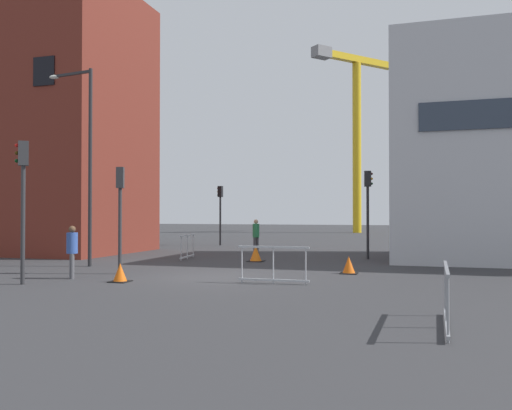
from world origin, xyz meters
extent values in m
plane|color=#333335|center=(0.00, 0.00, 0.00)|extent=(160.00, 160.00, 0.00)
cube|color=maroon|center=(-12.77, 7.79, 6.73)|extent=(9.78, 7.38, 13.46)
cube|color=black|center=(-9.83, 4.07, 8.40)|extent=(1.10, 0.06, 1.30)
cylinder|color=gold|center=(0.08, 41.08, 9.00)|extent=(0.90, 0.90, 18.00)
cube|color=gold|center=(1.79, 43.02, 18.40)|extent=(10.33, 11.57, 0.70)
cube|color=slate|center=(-3.06, 37.53, 18.40)|extent=(2.09, 2.14, 1.10)
cylinder|color=#232326|center=(-5.88, 1.80, 3.80)|extent=(0.14, 0.14, 7.60)
cube|color=#232326|center=(-6.81, 1.94, 7.50)|extent=(1.87, 0.37, 0.10)
ellipsoid|color=silver|center=(-7.73, 2.07, 7.48)|extent=(0.44, 0.24, 0.16)
cylinder|color=black|center=(-5.90, 15.99, 1.54)|extent=(0.12, 0.12, 3.08)
cube|color=black|center=(-5.90, 15.99, 3.43)|extent=(0.31, 0.28, 0.70)
sphere|color=#390605|center=(-6.07, 16.02, 3.65)|extent=(0.11, 0.11, 0.11)
sphere|color=#F2A514|center=(-6.07, 16.02, 3.43)|extent=(0.11, 0.11, 0.11)
sphere|color=#07330F|center=(-6.07, 16.02, 3.21)|extent=(0.11, 0.11, 0.11)
cylinder|color=#232326|center=(4.02, 8.24, 1.61)|extent=(0.12, 0.12, 3.22)
cube|color=#232326|center=(4.02, 8.24, 3.57)|extent=(0.33, 0.30, 0.70)
sphere|color=#390605|center=(4.19, 8.28, 3.79)|extent=(0.11, 0.11, 0.11)
sphere|color=#F2A514|center=(4.19, 8.28, 3.57)|extent=(0.11, 0.11, 0.11)
sphere|color=#07330F|center=(4.19, 8.28, 3.35)|extent=(0.11, 0.11, 0.11)
cylinder|color=#2D2D30|center=(-3.42, -0.10, 1.44)|extent=(0.12, 0.12, 2.88)
cube|color=#2D2D30|center=(-3.42, -0.10, 3.23)|extent=(0.33, 0.35, 0.70)
sphere|color=red|center=(-3.49, 0.06, 3.45)|extent=(0.11, 0.11, 0.11)
sphere|color=#3C2905|center=(-3.49, 0.06, 3.23)|extent=(0.11, 0.11, 0.11)
sphere|color=#07330F|center=(-3.49, 0.06, 3.01)|extent=(0.11, 0.11, 0.11)
cylinder|color=#2D2D30|center=(-4.66, -3.24, 1.70)|extent=(0.12, 0.12, 3.39)
cube|color=#2D2D30|center=(-4.66, -3.24, 3.74)|extent=(0.37, 0.36, 0.70)
sphere|color=red|center=(-4.80, -3.35, 3.96)|extent=(0.11, 0.11, 0.11)
sphere|color=#3C2905|center=(-4.80, -3.35, 3.74)|extent=(0.11, 0.11, 0.11)
sphere|color=#07330F|center=(-4.80, -3.35, 3.52)|extent=(0.11, 0.11, 0.11)
cylinder|color=#4C4C51|center=(-4.11, -1.75, 0.39)|extent=(0.14, 0.14, 0.78)
cylinder|color=#4C4C51|center=(-4.22, -1.58, 0.39)|extent=(0.14, 0.14, 0.78)
cylinder|color=#33519E|center=(-4.16, -1.66, 1.10)|extent=(0.34, 0.34, 0.65)
sphere|color=brown|center=(-4.16, -1.66, 1.53)|extent=(0.21, 0.21, 0.21)
cylinder|color=#4C4C51|center=(-1.65, 10.06, 0.41)|extent=(0.14, 0.14, 0.82)
cylinder|color=#4C4C51|center=(-1.74, 9.88, 0.41)|extent=(0.14, 0.14, 0.82)
cylinder|color=#2D844C|center=(-1.70, 9.97, 1.16)|extent=(0.34, 0.34, 0.68)
sphere|color=tan|center=(-1.70, 9.97, 1.61)|extent=(0.22, 0.22, 0.22)
cube|color=#B2B5BA|center=(2.14, -1.01, 1.05)|extent=(2.11, 0.10, 0.06)
cube|color=#B2B5BA|center=(2.14, -1.01, 0.10)|extent=(2.11, 0.10, 0.06)
cylinder|color=#B2B5BA|center=(1.19, -1.03, 0.53)|extent=(0.04, 0.04, 1.05)
cylinder|color=#B2B5BA|center=(2.14, -1.01, 0.53)|extent=(0.04, 0.04, 1.05)
cylinder|color=#B2B5BA|center=(3.09, -1.00, 0.53)|extent=(0.04, 0.04, 1.05)
cube|color=#B2B5BA|center=(-3.69, 5.97, 1.05)|extent=(0.30, 2.01, 0.06)
cube|color=#B2B5BA|center=(-3.69, 5.97, 0.10)|extent=(0.30, 2.01, 0.06)
cylinder|color=#B2B5BA|center=(-3.58, 5.07, 0.53)|extent=(0.04, 0.04, 1.05)
cylinder|color=#B2B5BA|center=(-3.69, 5.97, 0.53)|extent=(0.04, 0.04, 1.05)
cylinder|color=#B2B5BA|center=(-3.80, 6.87, 0.53)|extent=(0.04, 0.04, 1.05)
cube|color=gray|center=(6.60, -5.87, 1.05)|extent=(0.14, 2.58, 0.06)
cube|color=gray|center=(6.60, -5.87, 0.10)|extent=(0.14, 2.58, 0.06)
cylinder|color=gray|center=(6.57, -7.04, 0.53)|extent=(0.04, 0.04, 1.05)
cylinder|color=gray|center=(6.60, -5.87, 0.53)|extent=(0.04, 0.04, 1.05)
cylinder|color=gray|center=(6.64, -4.71, 0.53)|extent=(0.04, 0.04, 1.05)
cube|color=black|center=(3.91, 2.17, 0.01)|extent=(0.58, 0.58, 0.03)
cone|color=#E55B0F|center=(3.91, 2.17, 0.29)|extent=(0.44, 0.44, 0.58)
cube|color=black|center=(-2.28, -1.97, 0.01)|extent=(0.55, 0.55, 0.03)
cone|color=#E55B0F|center=(-2.28, -1.97, 0.28)|extent=(0.42, 0.42, 0.56)
cube|color=black|center=(-0.41, 5.65, 0.01)|extent=(0.66, 0.66, 0.03)
cone|color=orange|center=(-0.41, 5.65, 0.34)|extent=(0.51, 0.51, 0.67)
camera|label=1|loc=(6.10, -15.86, 2.02)|focal=37.36mm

